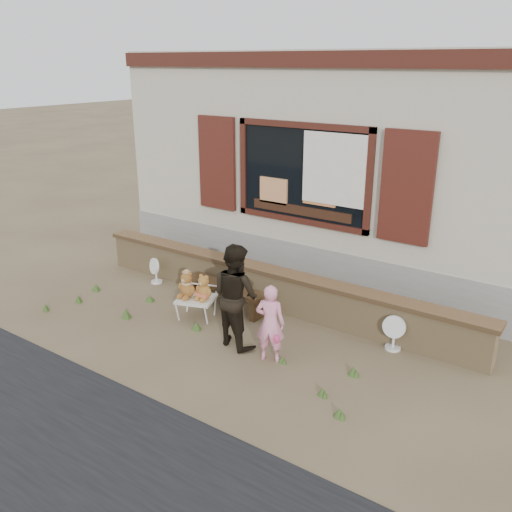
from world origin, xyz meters
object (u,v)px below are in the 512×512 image
Objects in this scene: adult at (235,295)px; folding_chair at (196,300)px; bench at (225,291)px; teddy_bear_left at (187,284)px; child at (270,323)px; teddy_bear_right at (204,287)px.

folding_chair is at bearing -4.77° from adult.
bench is 0.72m from teddy_bear_left.
child is at bearing -30.81° from teddy_bear_left.
teddy_bear_right is 0.96m from adult.
bench is 1.82m from child.
teddy_bear_left reaches higher than bench.
bench is 3.56× the size of teddy_bear_left.
bench is at bearing 70.32° from teddy_bear_right.
teddy_bear_left is at bearing -109.12° from bench.
teddy_bear_right is (0.26, 0.09, -0.02)m from teddy_bear_left.
bench is at bearing -50.52° from child.
folding_chair is 1.56× the size of teddy_bear_left.
adult reaches higher than folding_chair.
folding_chair is 1.68× the size of teddy_bear_right.
adult reaches higher than child.
child reaches higher than bench.
adult is at bearing -41.51° from teddy_bear_right.
bench is 1.43× the size of child.
folding_chair is at bearing -98.96° from bench.
teddy_bear_right is at bearing -85.84° from bench.
bench is 1.04× the size of adult.
teddy_bear_left is at bearing -0.68° from adult.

